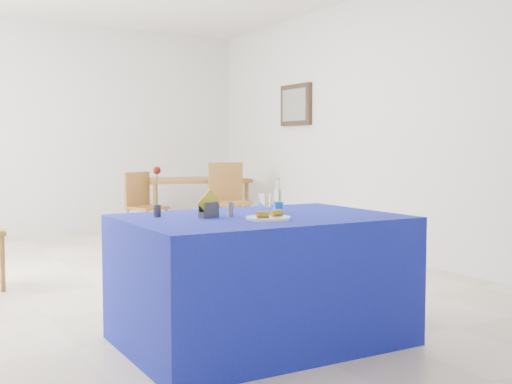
% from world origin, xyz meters
% --- Properties ---
extents(floor, '(7.00, 7.00, 0.00)m').
position_xyz_m(floor, '(0.00, 0.00, 0.00)').
color(floor, beige).
rests_on(floor, ground).
extents(room_shell, '(7.00, 7.00, 7.00)m').
position_xyz_m(room_shell, '(0.00, 0.00, 1.75)').
color(room_shell, silver).
rests_on(room_shell, ground).
extents(picture_frame, '(0.06, 0.64, 0.52)m').
position_xyz_m(picture_frame, '(2.47, 1.60, 1.70)').
color(picture_frame, black).
rests_on(picture_frame, room_shell).
extents(picture_art, '(0.02, 0.52, 0.40)m').
position_xyz_m(picture_art, '(2.44, 1.60, 1.70)').
color(picture_art, '#998C66').
rests_on(picture_art, room_shell).
extents(plate, '(0.25, 0.25, 0.01)m').
position_xyz_m(plate, '(-0.18, -2.14, 0.77)').
color(plate, white).
rests_on(plate, blue_table).
extents(drinking_glass, '(0.07, 0.07, 0.13)m').
position_xyz_m(drinking_glass, '(-0.09, -1.96, 0.82)').
color(drinking_glass, white).
rests_on(drinking_glass, blue_table).
extents(salt_shaker, '(0.03, 0.03, 0.08)m').
position_xyz_m(salt_shaker, '(-0.43, -1.88, 0.80)').
color(salt_shaker, slate).
rests_on(salt_shaker, blue_table).
extents(pepper_shaker, '(0.03, 0.03, 0.08)m').
position_xyz_m(pepper_shaker, '(-0.29, -1.89, 0.80)').
color(pepper_shaker, slate).
rests_on(pepper_shaker, blue_table).
extents(blue_table, '(1.60, 1.10, 0.76)m').
position_xyz_m(blue_table, '(-0.12, -1.96, 0.38)').
color(blue_table, '#101697').
rests_on(blue_table, floor).
extents(water_bottle, '(0.06, 0.06, 0.21)m').
position_xyz_m(water_bottle, '(0.06, -1.87, 0.83)').
color(water_bottle, white).
rests_on(water_bottle, blue_table).
extents(napkin_holder, '(0.15, 0.09, 0.16)m').
position_xyz_m(napkin_holder, '(-0.43, -1.89, 0.81)').
color(napkin_holder, '#3C3C41').
rests_on(napkin_holder, blue_table).
extents(rose_vase, '(0.05, 0.05, 0.30)m').
position_xyz_m(rose_vase, '(-0.68, -1.71, 0.90)').
color(rose_vase, '#28292E').
rests_on(rose_vase, blue_table).
extents(oak_table, '(1.47, 1.11, 0.76)m').
position_xyz_m(oak_table, '(1.52, 2.57, 0.68)').
color(oak_table, brown).
rests_on(oak_table, floor).
extents(chair_bg_left, '(0.50, 0.50, 0.86)m').
position_xyz_m(chair_bg_left, '(0.67, 2.29, 0.50)').
color(chair_bg_left, brown).
rests_on(chair_bg_left, floor).
extents(chair_bg_right, '(0.52, 0.52, 0.98)m').
position_xyz_m(chair_bg_right, '(1.62, 1.84, 0.56)').
color(chair_bg_right, brown).
rests_on(chair_bg_right, floor).
extents(banana_pieces, '(0.19, 0.08, 0.04)m').
position_xyz_m(banana_pieces, '(-0.18, -2.15, 0.79)').
color(banana_pieces, gold).
rests_on(banana_pieces, plate).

